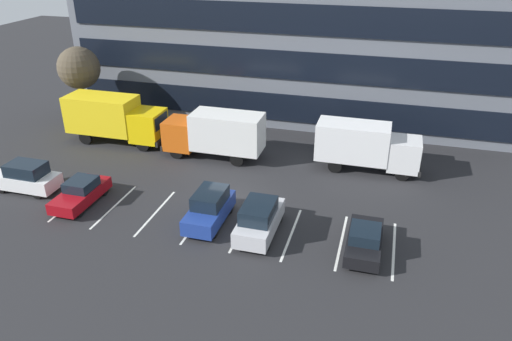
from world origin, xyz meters
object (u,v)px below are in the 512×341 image
object	(u,v)px
box_truck_orange	(215,133)
bare_tree	(79,68)
suv_navy	(210,208)
suv_white	(26,177)
box_truck_yellow_all	(114,117)
suv_silver	(259,219)
sedan_maroon	(81,193)
box_truck_white	(366,145)
sedan_black	(364,240)

from	to	relation	value
box_truck_orange	bare_tree	distance (m)	14.39
suv_navy	suv_white	size ratio (longest dim) A/B	0.99
box_truck_orange	bare_tree	size ratio (longest dim) A/B	1.13
box_truck_yellow_all	suv_silver	bearing A→B (deg)	-33.69
sedan_maroon	suv_silver	bearing A→B (deg)	-1.60
sedan_maroon	bare_tree	size ratio (longest dim) A/B	0.65
box_truck_yellow_all	suv_white	distance (m)	9.08
box_truck_orange	suv_white	xyz separation A→B (m)	(-10.06, -8.28, -1.02)
box_truck_white	box_truck_orange	size ratio (longest dim) A/B	0.97
sedan_maroon	box_truck_yellow_all	bearing A→B (deg)	107.74
sedan_maroon	suv_white	bearing A→B (deg)	173.45
suv_silver	bare_tree	world-z (taller)	bare_tree
box_truck_white	box_truck_orange	xyz separation A→B (m)	(-10.85, -0.86, 0.07)
suv_navy	box_truck_yellow_all	bearing A→B (deg)	141.03
box_truck_white	box_truck_orange	distance (m)	10.89
box_truck_white	suv_silver	bearing A→B (deg)	-116.46
sedan_black	bare_tree	xyz separation A→B (m)	(-25.23, 13.05, 4.15)
box_truck_orange	bare_tree	world-z (taller)	bare_tree
box_truck_white	suv_silver	xyz separation A→B (m)	(-4.96, -9.96, -0.92)
box_truck_white	sedan_maroon	world-z (taller)	box_truck_white
bare_tree	box_truck_yellow_all	bearing A→B (deg)	-33.58
sedan_maroon	suv_navy	bearing A→B (deg)	0.70
suv_navy	suv_silver	xyz separation A→B (m)	(3.10, -0.43, 0.03)
suv_silver	box_truck_yellow_all	bearing A→B (deg)	146.31
bare_tree	suv_white	bearing A→B (deg)	-73.94
box_truck_orange	sedan_maroon	distance (m)	10.54
box_truck_white	suv_silver	distance (m)	11.17
box_truck_white	sedan_black	size ratio (longest dim) A/B	1.72
box_truck_yellow_all	suv_silver	world-z (taller)	box_truck_yellow_all
box_truck_white	box_truck_yellow_all	size ratio (longest dim) A/B	0.91
suv_white	box_truck_yellow_all	bearing A→B (deg)	81.30
box_truck_orange	sedan_black	xyz separation A→B (m)	(11.67, -9.21, -1.25)
box_truck_orange	sedan_maroon	xyz separation A→B (m)	(-5.69, -8.78, -1.24)
suv_navy	suv_silver	bearing A→B (deg)	-7.84
bare_tree	box_truck_white	bearing A→B (deg)	-6.98
box_truck_white	suv_white	xyz separation A→B (m)	(-20.92, -9.14, -0.95)
sedan_black	sedan_maroon	world-z (taller)	sedan_maroon
sedan_black	suv_navy	bearing A→B (deg)	176.59
suv_navy	suv_silver	size ratio (longest dim) A/B	0.96
box_truck_yellow_all	box_truck_orange	world-z (taller)	box_truck_yellow_all
sedan_black	bare_tree	size ratio (longest dim) A/B	0.64
suv_white	bare_tree	bearing A→B (deg)	106.06
suv_navy	sedan_black	xyz separation A→B (m)	(8.88, -0.53, -0.22)
box_truck_orange	suv_silver	size ratio (longest dim) A/B	1.69
box_truck_orange	suv_navy	distance (m)	9.18
box_truck_orange	suv_white	size ratio (longest dim) A/B	1.74
suv_silver	bare_tree	size ratio (longest dim) A/B	0.67
sedan_black	suv_white	world-z (taller)	suv_white
suv_navy	suv_white	distance (m)	12.87
box_truck_white	bare_tree	distance (m)	24.77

